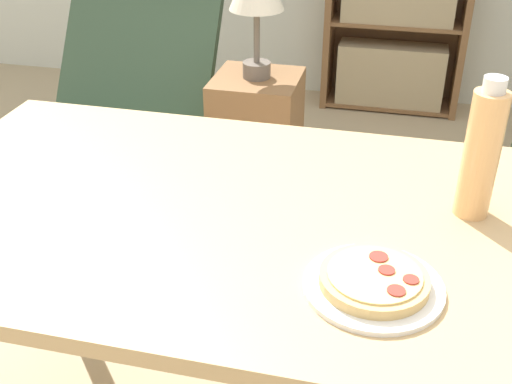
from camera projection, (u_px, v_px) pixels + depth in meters
name	position (u px, v px, depth m)	size (l,w,h in m)	color
dining_table	(207.00, 242.00, 1.40)	(1.35, 0.87, 0.77)	tan
pizza_on_plate	(374.00, 282.00, 1.10)	(0.24, 0.24, 0.04)	white
drink_bottle	(481.00, 153.00, 1.25)	(0.07, 0.07, 0.29)	#EFB270
lounge_chair_near	(132.00, 128.00, 2.85)	(0.71, 0.77, 0.88)	slate
side_table	(257.00, 144.00, 2.69)	(0.34, 0.34, 0.59)	brown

